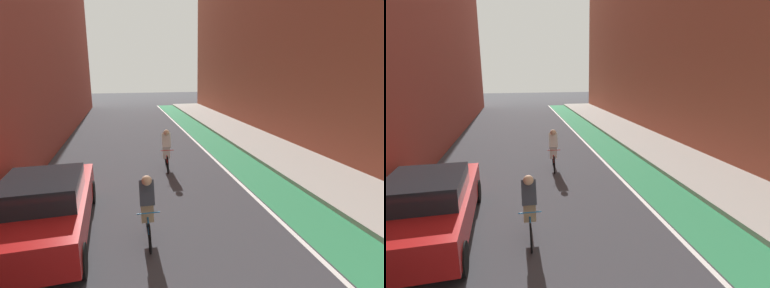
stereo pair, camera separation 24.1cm
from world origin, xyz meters
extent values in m
plane|color=#38383D|center=(0.00, 15.18, 0.00)|extent=(84.38, 84.38, 0.00)
cube|color=#2D8451|center=(3.36, 17.18, 0.00)|extent=(1.60, 38.35, 0.00)
cube|color=white|center=(2.46, 17.18, 0.00)|extent=(0.12, 38.35, 0.00)
cube|color=#A8A59E|center=(5.64, 17.18, 0.07)|extent=(2.96, 38.35, 0.14)
cube|color=#9E4C38|center=(8.32, 19.18, 5.70)|extent=(2.40, 34.35, 11.40)
cube|color=red|center=(-3.11, 10.06, 0.68)|extent=(1.93, 4.44, 0.70)
cube|color=black|center=(-3.10, 9.84, 1.26)|extent=(1.63, 1.89, 0.55)
cylinder|color=black|center=(-3.97, 11.68, 0.33)|extent=(0.24, 0.67, 0.66)
cylinder|color=black|center=(-2.36, 11.73, 0.33)|extent=(0.24, 0.67, 0.66)
cylinder|color=black|center=(-2.24, 8.45, 0.33)|extent=(0.24, 0.67, 0.66)
torus|color=black|center=(-0.92, 8.94, 0.31)|extent=(0.05, 0.63, 0.63)
torus|color=black|center=(-0.89, 9.99, 0.31)|extent=(0.05, 0.63, 0.63)
cylinder|color=#1966A5|center=(-0.91, 9.47, 0.53)|extent=(0.06, 0.96, 0.33)
cylinder|color=#1966A5|center=(-0.90, 9.65, 0.61)|extent=(0.04, 0.12, 0.55)
cylinder|color=#1966A5|center=(-0.92, 9.02, 0.86)|extent=(0.48, 0.04, 0.02)
cube|color=tan|center=(-0.90, 9.57, 0.68)|extent=(0.29, 0.25, 0.56)
cube|color=#333842|center=(-0.91, 9.44, 1.14)|extent=(0.33, 0.41, 0.60)
sphere|color=tan|center=(-0.91, 9.29, 1.48)|extent=(0.22, 0.22, 0.22)
cube|color=maroon|center=(-0.90, 9.57, 1.16)|extent=(0.27, 0.28, 0.39)
torus|color=black|center=(0.20, 13.73, 0.34)|extent=(0.09, 0.67, 0.67)
torus|color=black|center=(0.28, 14.77, 0.34)|extent=(0.09, 0.67, 0.67)
cylinder|color=red|center=(0.24, 14.25, 0.56)|extent=(0.11, 0.96, 0.33)
cylinder|color=red|center=(0.25, 14.43, 0.64)|extent=(0.04, 0.12, 0.55)
cylinder|color=red|center=(0.20, 13.81, 0.89)|extent=(0.48, 0.06, 0.02)
cube|color=beige|center=(0.25, 14.36, 0.71)|extent=(0.30, 0.26, 0.56)
cube|color=beige|center=(0.24, 14.23, 1.17)|extent=(0.35, 0.42, 0.60)
sphere|color=tan|center=(0.22, 14.07, 1.51)|extent=(0.22, 0.22, 0.22)
cube|color=#1E598C|center=(0.24, 14.35, 1.19)|extent=(0.28, 0.29, 0.39)
camera|label=1|loc=(-1.32, 3.37, 3.74)|focal=27.46mm
camera|label=2|loc=(-1.08, 3.32, 3.74)|focal=27.46mm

